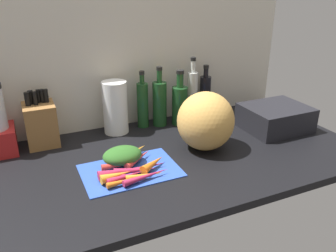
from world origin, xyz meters
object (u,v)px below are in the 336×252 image
carrot_10 (153,163)px  bottle_4 (205,95)px  carrot_0 (133,153)px  carrot_11 (118,172)px  bottle_2 (180,104)px  knife_block (41,123)px  carrot_6 (126,176)px  carrot_7 (125,181)px  paper_towel_roll (115,107)px  carrot_3 (122,176)px  cutting_board (130,170)px  dish_rack (275,118)px  bottle_0 (143,104)px  carrot_9 (120,165)px  carrot_2 (145,175)px  winter_squash (206,121)px  bottle_3 (192,94)px  carrot_8 (116,176)px  carrot_4 (147,176)px  carrot_1 (149,167)px  bottle_1 (160,103)px  carrot_12 (135,170)px  carrot_5 (139,158)px

carrot_10 → bottle_4: (44.95, 40.87, 8.20)cm
carrot_0 → carrot_11: bearing=-129.4°
bottle_2 → bottle_4: size_ratio=1.02×
carrot_11 → bottle_4: 72.13cm
carrot_10 → knife_block: knife_block is taller
carrot_6 → carrot_7: carrot_6 is taller
carrot_11 → bottle_2: (41.57, 36.18, 7.59)cm
carrot_11 → bottle_4: bearing=35.4°
paper_towel_roll → knife_block: bearing=177.8°
carrot_3 → cutting_board: bearing=46.7°
cutting_board → dish_rack: size_ratio=1.22×
carrot_10 → bottle_0: 41.89cm
carrot_9 → carrot_10: (11.19, -4.84, 0.47)cm
carrot_2 → winter_squash: winter_squash is taller
carrot_2 → bottle_0: 48.73cm
carrot_3 → bottle_3: (49.04, 40.93, 10.81)cm
bottle_2 → carrot_10: bearing=-128.4°
carrot_3 → carrot_10: 13.08cm
winter_squash → paper_towel_roll: (-28.44, 30.75, -0.12)cm
winter_squash → knife_block: 68.24cm
bottle_2 → dish_rack: (37.55, -23.79, -4.64)cm
carrot_9 → carrot_11: bearing=-112.1°
carrot_8 → bottle_0: bearing=58.5°
bottle_0 → bottle_3: bearing=-2.8°
carrot_3 → bottle_4: bottle_4 is taller
bottle_0 → dish_rack: 61.63cm
carrot_9 → carrot_11: size_ratio=0.95×
carrot_4 → carrot_6: 6.98cm
carrot_1 → bottle_1: bearing=61.7°
cutting_board → carrot_12: size_ratio=2.34×
carrot_1 → carrot_3: 11.25cm
carrot_0 → carrot_1: 11.62cm
carrot_7 → carrot_12: (5.03, 4.62, 0.44)cm
carrot_5 → carrot_6: size_ratio=1.05×
cutting_board → winter_squash: winter_squash is taller
carrot_1 → carrot_6: (-9.67, -3.28, 0.18)cm
carrot_9 → cutting_board: bearing=-38.6°
carrot_4 → carrot_7: carrot_4 is taller
winter_squash → dish_rack: 40.42cm
carrot_12 → bottle_1: 48.32cm
carrot_4 → carrot_9: bearing=118.8°
paper_towel_roll → carrot_11: bearing=-105.7°
carrot_6 → knife_block: knife_block is taller
dish_rack → carrot_4: bearing=-165.6°
carrot_12 → bottle_2: size_ratio=0.57×
carrot_11 → carrot_10: bearing=2.9°
carrot_12 → bottle_1: (26.38, 39.50, 8.86)cm
bottle_0 → dish_rack: size_ratio=0.94×
carrot_5 → bottle_4: (48.24, 34.24, 8.58)cm
cutting_board → carrot_5: 6.64cm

